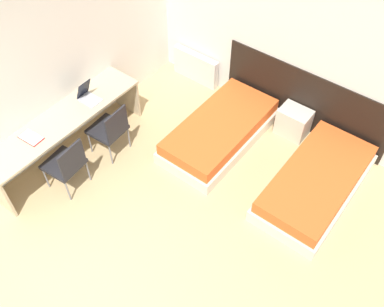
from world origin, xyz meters
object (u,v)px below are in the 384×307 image
chair_near_notebook (66,163)px  bed_near_door (316,183)px  bed_near_window (220,131)px  laptop (88,96)px  nightstand (293,122)px  chair_near_laptop (110,128)px

chair_near_notebook → bed_near_door: bearing=30.9°
bed_near_window → chair_near_notebook: size_ratio=2.26×
bed_near_door → laptop: (-3.22, -1.10, 0.61)m
bed_near_door → nightstand: bearing=134.8°
chair_near_laptop → laptop: bearing=166.9°
bed_near_door → chair_near_laptop: 3.01m
bed_near_door → laptop: 3.46m
nightstand → chair_near_laptop: size_ratio=0.54×
bed_near_door → chair_near_notebook: size_ratio=2.26×
laptop → nightstand: bearing=37.2°
bed_near_door → nightstand: size_ratio=4.20×
bed_near_window → bed_near_door: (1.62, 0.00, 0.00)m
bed_near_window → chair_near_laptop: size_ratio=2.26×
bed_near_window → nightstand: 1.15m
nightstand → laptop: laptop is taller
bed_near_window → chair_near_notebook: chair_near_notebook is taller
nightstand → bed_near_window: bearing=-134.8°
bed_near_door → chair_near_notebook: bearing=-143.8°
nightstand → bed_near_door: bearing=-45.2°
nightstand → chair_near_laptop: (-1.93, -2.00, 0.26)m
bed_near_window → bed_near_door: size_ratio=1.00×
chair_near_notebook → laptop: bearing=112.1°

